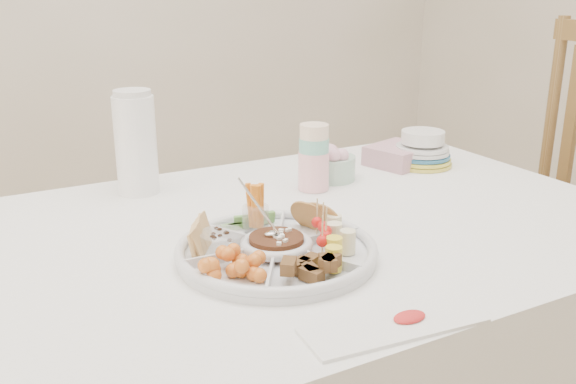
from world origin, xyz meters
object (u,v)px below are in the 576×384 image
party_tray (276,248)px  plate_stack (422,147)px  dining_table (300,372)px  thermos (136,141)px  chair (543,207)px

party_tray → plate_stack: bearing=29.2°
dining_table → thermos: 0.69m
thermos → plate_stack: 0.80m
chair → party_tray: chair is taller
thermos → plate_stack: (0.78, -0.15, -0.08)m
dining_table → plate_stack: bearing=23.7°
chair → dining_table: bearing=-166.4°
dining_table → thermos: size_ratio=5.78×
dining_table → party_tray: (-0.13, -0.14, 0.40)m
plate_stack → party_tray: bearing=-150.8°
chair → plate_stack: (-0.45, 0.07, 0.24)m
party_tray → plate_stack: plate_stack is taller
chair → party_tray: size_ratio=3.03×
party_tray → plate_stack: 0.76m
thermos → dining_table: bearing=-56.9°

